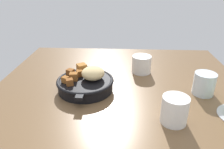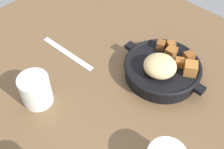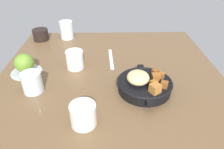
% 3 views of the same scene
% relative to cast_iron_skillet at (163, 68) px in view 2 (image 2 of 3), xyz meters
% --- Properties ---
extents(ground_plane, '(1.04, 0.93, 0.02)m').
position_rel_cast_iron_skillet_xyz_m(ground_plane, '(0.06, 0.12, -0.04)').
color(ground_plane, brown).
extents(cast_iron_skillet, '(0.24, 0.20, 0.08)m').
position_rel_cast_iron_skillet_xyz_m(cast_iron_skillet, '(0.00, 0.00, 0.00)').
color(cast_iron_skillet, black).
rests_on(cast_iron_skillet, ground_plane).
extents(butter_knife, '(0.19, 0.02, 0.00)m').
position_rel_cast_iron_skillet_xyz_m(butter_knife, '(0.25, 0.12, -0.03)').
color(butter_knife, silver).
rests_on(butter_knife, ground_plane).
extents(white_creamer_pitcher, '(0.07, 0.07, 0.08)m').
position_rel_cast_iron_skillet_xyz_m(white_creamer_pitcher, '(0.17, 0.27, 0.01)').
color(white_creamer_pitcher, white).
rests_on(white_creamer_pitcher, ground_plane).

